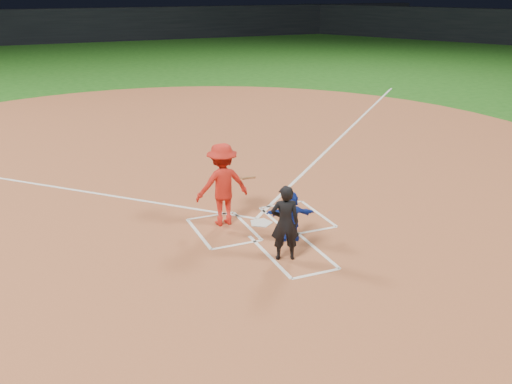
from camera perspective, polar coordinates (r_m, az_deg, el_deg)
name	(u,v)px	position (r m, az deg, el deg)	size (l,w,h in m)	color
ground	(261,224)	(13.92, 0.50, -3.17)	(120.00, 120.00, 0.00)	#195114
home_plate_dirt	(190,158)	(19.24, -6.64, 3.41)	(28.00, 28.00, 0.01)	#965131
stadium_wall_far	(63,26)	(60.06, -18.75, 15.46)	(80.00, 1.20, 3.20)	black
home_plate	(261,223)	(13.91, 0.50, -3.10)	(0.60, 0.60, 0.02)	silver
catcher	(291,216)	(12.83, 3.49, -2.41)	(1.08, 0.35, 1.17)	#132C9D
umpire	(285,223)	(11.87, 2.92, -3.10)	(0.60, 0.39, 1.64)	black
chalk_markings	(196,163)	(18.58, -6.01, 2.86)	(28.35, 17.32, 0.01)	white
batter_at_plate	(222,184)	(13.56, -3.38, 0.76)	(1.57, 0.84, 2.01)	red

